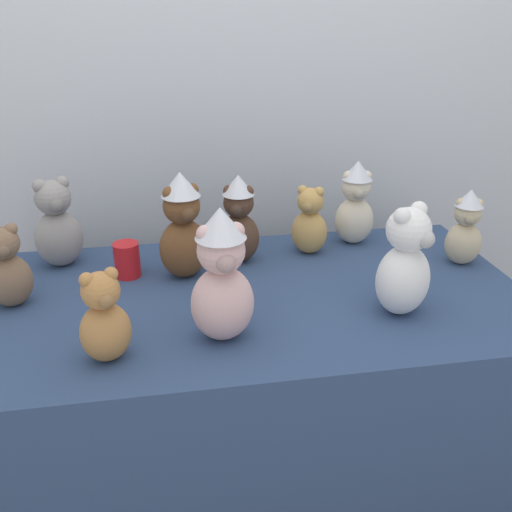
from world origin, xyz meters
The scene contains 13 objects.
wall_back centered at (0.00, 0.93, 1.30)m, with size 7.00×0.08×2.60m, color silver.
display_table centered at (0.00, 0.25, 0.37)m, with size 1.59×0.86×0.73m, color navy.
teddy_bear_cream centered at (0.40, 0.57, 0.88)m, with size 0.15×0.13×0.30m.
teddy_bear_honey centered at (0.23, 0.51, 0.84)m, with size 0.16×0.15×0.24m.
teddy_bear_sand centered at (0.70, 0.34, 0.86)m, with size 0.14×0.13×0.25m.
teddy_bear_chestnut centered at (-0.20, 0.40, 0.90)m, with size 0.18×0.17×0.34m.
teddy_bear_cocoa centered at (-0.02, 0.48, 0.88)m, with size 0.16×0.15×0.29m.
teddy_bear_mocha centered at (-0.69, 0.30, 0.85)m, with size 0.15×0.13×0.24m.
teddy_bear_ash centered at (-0.59, 0.55, 0.87)m, with size 0.18×0.17×0.29m.
teddy_bear_snow centered at (0.37, 0.07, 0.88)m, with size 0.21×0.20×0.31m.
teddy_bear_caramel centered at (-0.41, -0.02, 0.84)m, with size 0.15×0.14×0.24m.
teddy_bear_blush centered at (-0.12, 0.03, 0.90)m, with size 0.17×0.15×0.35m.
party_cup_red centered at (-0.38, 0.43, 0.79)m, with size 0.08×0.08×0.11m, color red.
Camera 1 is at (-0.25, -1.19, 1.52)m, focal length 39.32 mm.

